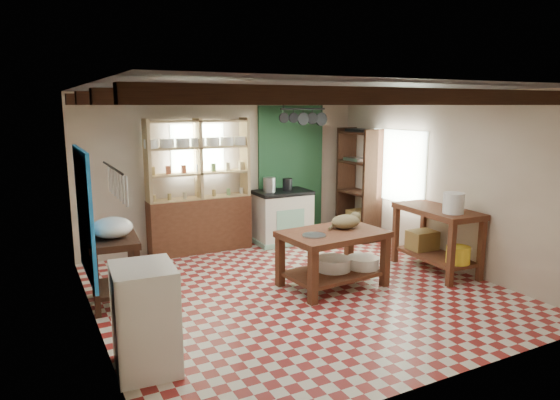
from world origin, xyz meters
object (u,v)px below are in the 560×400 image
prep_table (115,271)px  white_cabinet (145,318)px  stove (282,217)px  cat (346,222)px  right_counter (436,240)px  work_table (333,259)px

prep_table → white_cabinet: size_ratio=0.85×
white_cabinet → prep_table: bearing=93.9°
stove → cat: size_ratio=2.32×
stove → white_cabinet: bearing=-132.8°
prep_table → right_counter: bearing=-6.7°
cat → prep_table: bearing=152.8°
work_table → right_counter: 1.70m
work_table → white_cabinet: white_cabinet is taller
work_table → stove: size_ratio=1.40×
work_table → prep_table: (-2.69, 0.73, 0.04)m
stove → white_cabinet: size_ratio=0.97×
stove → cat: 2.19m
cat → work_table: bearing=-178.7°
stove → right_counter: right_counter is taller
white_cabinet → cat: (2.96, 1.08, 0.36)m
prep_table → stove: bearing=30.7°
white_cabinet → right_counter: (4.40, 0.84, -0.02)m
cat → right_counter: bearing=-24.2°
work_table → prep_table: prep_table is taller
work_table → prep_table: size_ratio=1.59×
white_cabinet → right_counter: bearing=15.3°
white_cabinet → cat: bearing=24.6°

